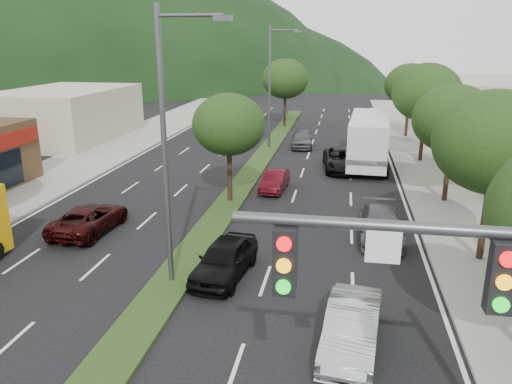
% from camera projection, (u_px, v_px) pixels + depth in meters
% --- Properties ---
extents(sidewalk_right, '(5.00, 90.00, 0.15)m').
position_uv_depth(sidewalk_right, '(438.00, 179.00, 32.92)').
color(sidewalk_right, gray).
rests_on(sidewalk_right, ground).
extents(sidewalk_left, '(6.00, 90.00, 0.15)m').
position_uv_depth(sidewalk_left, '(81.00, 163.00, 37.15)').
color(sidewalk_left, gray).
rests_on(sidewalk_left, ground).
extents(median, '(1.60, 56.00, 0.12)m').
position_uv_depth(median, '(259.00, 161.00, 37.83)').
color(median, '#1C3112').
rests_on(median, ground).
extents(bldg_left_far, '(9.00, 14.00, 4.60)m').
position_uv_depth(bldg_left_far, '(67.00, 114.00, 45.98)').
color(bldg_left_far, '#B0AB8C').
rests_on(bldg_left_far, ground).
extents(bldg_right_far, '(10.00, 16.00, 5.20)m').
position_uv_depth(bldg_right_far, '(482.00, 106.00, 48.92)').
color(bldg_right_far, '#B0AB8C').
rests_on(bldg_right_far, ground).
extents(hill_far, '(176.00, 132.00, 82.00)m').
position_uv_depth(hill_far, '(7.00, 76.00, 128.36)').
color(hill_far, black).
rests_on(hill_far, ground).
extents(tree_r_b, '(4.80, 4.80, 6.94)m').
position_uv_depth(tree_r_b, '(496.00, 142.00, 19.31)').
color(tree_r_b, black).
rests_on(tree_r_b, sidewalk_right).
extents(tree_r_c, '(4.40, 4.40, 6.48)m').
position_uv_depth(tree_r_c, '(453.00, 119.00, 26.93)').
color(tree_r_c, black).
rests_on(tree_r_c, sidewalk_right).
extents(tree_r_d, '(5.00, 5.00, 7.17)m').
position_uv_depth(tree_r_d, '(427.00, 93.00, 36.23)').
color(tree_r_d, black).
rests_on(tree_r_d, sidewalk_right).
extents(tree_r_e, '(4.60, 4.60, 6.71)m').
position_uv_depth(tree_r_e, '(410.00, 85.00, 45.73)').
color(tree_r_e, black).
rests_on(tree_r_e, sidewalk_right).
extents(tree_med_near, '(4.00, 4.00, 6.02)m').
position_uv_depth(tree_med_near, '(229.00, 125.00, 27.13)').
color(tree_med_near, black).
rests_on(tree_med_near, median).
extents(tree_med_far, '(4.80, 4.80, 6.94)m').
position_uv_depth(tree_med_far, '(285.00, 79.00, 51.46)').
color(tree_med_far, black).
rests_on(tree_med_far, median).
extents(streetlight_near, '(2.60, 0.25, 10.00)m').
position_uv_depth(streetlight_near, '(169.00, 138.00, 17.34)').
color(streetlight_near, '#47494C').
rests_on(streetlight_near, ground).
extents(streetlight_mid, '(2.60, 0.25, 10.00)m').
position_uv_depth(streetlight_mid, '(272.00, 82.00, 40.89)').
color(streetlight_mid, '#47494C').
rests_on(streetlight_mid, ground).
extents(sedan_silver, '(1.96, 4.47, 1.43)m').
position_uv_depth(sedan_silver, '(352.00, 327.00, 14.71)').
color(sedan_silver, '#A4A6AC').
rests_on(sedan_silver, ground).
extents(suv_maroon, '(2.41, 4.84, 1.32)m').
position_uv_depth(suv_maroon, '(89.00, 219.00, 23.84)').
color(suv_maroon, black).
rests_on(suv_maroon, ground).
extents(car_queue_a, '(2.23, 4.46, 1.46)m').
position_uv_depth(car_queue_a, '(225.00, 259.00, 19.27)').
color(car_queue_a, black).
rests_on(car_queue_a, ground).
extents(car_queue_b, '(1.98, 4.75, 1.37)m').
position_uv_depth(car_queue_b, '(381.00, 225.00, 22.97)').
color(car_queue_b, '#4B4B50').
rests_on(car_queue_b, ground).
extents(car_queue_c, '(1.54, 3.78, 1.22)m').
position_uv_depth(car_queue_c, '(275.00, 181.00, 30.46)').
color(car_queue_c, '#4F0D16').
rests_on(car_queue_c, ground).
extents(car_queue_d, '(2.98, 5.59, 1.50)m').
position_uv_depth(car_queue_d, '(342.00, 160.00, 35.15)').
color(car_queue_d, black).
rests_on(car_queue_d, ground).
extents(car_queue_e, '(2.08, 4.49, 1.49)m').
position_uv_depth(car_queue_e, '(302.00, 139.00, 42.75)').
color(car_queue_e, '#4E4D52').
rests_on(car_queue_e, ground).
extents(motorhome, '(3.41, 9.48, 3.58)m').
position_uv_depth(motorhome, '(368.00, 140.00, 36.23)').
color(motorhome, silver).
rests_on(motorhome, ground).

